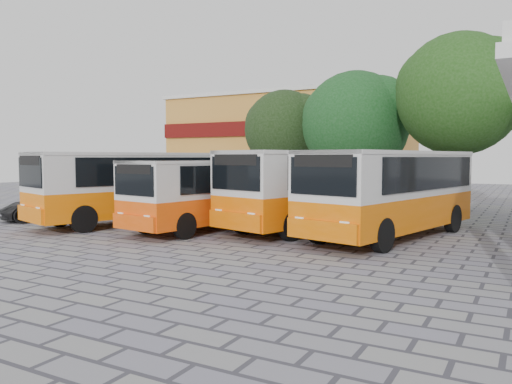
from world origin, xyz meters
The scene contains 10 objects.
ground centered at (0.00, 0.00, 0.00)m, with size 90.00×90.00×0.00m, color slate.
shophouse_block centered at (-11.00, 25.99, 4.16)m, with size 20.40×10.40×8.30m.
bus_far_left centered at (-7.42, 2.03, 1.78)m, with size 5.03×9.08×3.08m.
bus_centre_left centered at (-3.45, 2.30, 1.60)m, with size 3.56×7.98×2.76m.
bus_centre_right centered at (0.20, 4.18, 1.80)m, with size 4.83×9.15×3.12m.
bus_far_right centered at (3.40, 3.57, 1.79)m, with size 4.52×9.04×3.10m.
tree_left centered at (-6.90, 16.28, 4.90)m, with size 5.62×5.35×7.41m.
tree_middle centered at (-1.57, 15.09, 5.06)m, with size 6.71×6.39×8.04m.
tree_right centered at (4.49, 12.94, 6.25)m, with size 6.47×6.16×9.13m.
parked_car centered at (-11.59, 1.16, 0.62)m, with size 2.04×4.43×1.23m, color black.
Camera 1 is at (7.78, -14.26, 2.88)m, focal length 35.00 mm.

